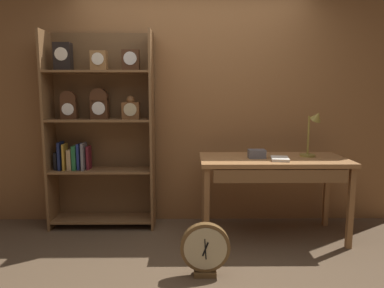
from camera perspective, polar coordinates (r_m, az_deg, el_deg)
ground_plane at (r=2.95m, az=0.27°, el=-20.99°), size 10.00×10.00×0.00m
back_wood_panel at (r=3.94m, az=0.01°, el=6.19°), size 4.80×0.05×2.60m
bookshelf at (r=3.89m, az=-14.84°, el=2.64°), size 1.11×0.33×2.07m
workbench at (r=3.56m, az=12.97°, el=-3.66°), size 1.43×0.67×0.81m
desk_lamp at (r=3.69m, az=18.97°, el=2.11°), size 0.21×0.21×0.47m
toolbox_small at (r=3.52m, az=10.40°, el=-1.56°), size 0.16×0.12×0.08m
open_repair_manual at (r=3.46m, az=13.99°, el=-2.32°), size 0.19×0.24×0.02m
round_clock_large at (r=2.90m, az=2.14°, el=-16.57°), size 0.39×0.11×0.43m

